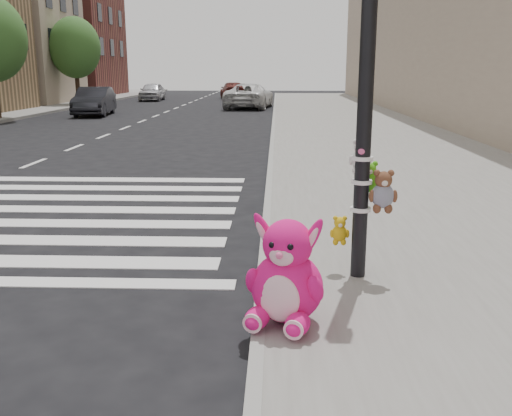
# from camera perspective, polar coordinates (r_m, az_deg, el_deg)

# --- Properties ---
(ground) EXTENTS (120.00, 120.00, 0.00)m
(ground) POSITION_cam_1_polar(r_m,az_deg,el_deg) (5.07, -18.35, -14.64)
(ground) COLOR black
(ground) RESTS_ON ground
(sidewalk_near) EXTENTS (7.00, 80.00, 0.14)m
(sidewalk_near) POSITION_cam_1_polar(r_m,az_deg,el_deg) (14.72, 15.08, 4.36)
(sidewalk_near) COLOR slate
(sidewalk_near) RESTS_ON ground
(curb_edge) EXTENTS (0.12, 80.00, 0.15)m
(curb_edge) POSITION_cam_1_polar(r_m,az_deg,el_deg) (14.34, 1.48, 4.60)
(curb_edge) COLOR gray
(curb_edge) RESTS_ON ground
(bld_far_d) EXTENTS (6.00, 8.00, 10.00)m
(bld_far_d) POSITION_cam_1_polar(r_m,az_deg,el_deg) (42.85, -22.52, 16.30)
(bld_far_d) COLOR tan
(bld_far_d) RESTS_ON ground
(bld_far_e) EXTENTS (6.00, 10.00, 9.00)m
(bld_far_e) POSITION_cam_1_polar(r_m,az_deg,el_deg) (53.07, -17.47, 15.47)
(bld_far_e) COLOR brown
(bld_far_e) RESTS_ON ground
(bld_near) EXTENTS (5.00, 60.00, 10.00)m
(bld_near) POSITION_cam_1_polar(r_m,az_deg,el_deg) (25.85, 23.27, 18.58)
(bld_near) COLOR tan
(bld_near) RESTS_ON ground
(signal_pole) EXTENTS (0.69, 0.49, 4.00)m
(signal_pole) POSITION_cam_1_polar(r_m,az_deg,el_deg) (6.07, 11.05, 8.09)
(signal_pole) COLOR black
(signal_pole) RESTS_ON sidewalk_near
(tree_far_c) EXTENTS (3.20, 3.20, 5.44)m
(tree_far_c) POSITION_cam_1_polar(r_m,az_deg,el_deg) (39.35, -17.66, 15.02)
(tree_far_c) COLOR #382619
(tree_far_c) RESTS_ON sidewalk_far
(pink_bunny) EXTENTS (0.80, 0.88, 1.01)m
(pink_bunny) POSITION_cam_1_polar(r_m,az_deg,el_deg) (5.06, 3.03, -7.12)
(pink_bunny) COLOR #EF147B
(pink_bunny) RESTS_ON sidewalk_near
(red_teddy) EXTENTS (0.16, 0.11, 0.22)m
(red_teddy) POSITION_cam_1_polar(r_m,az_deg,el_deg) (6.73, 2.87, -4.46)
(red_teddy) COLOR red
(red_teddy) RESTS_ON sidewalk_near
(car_dark_far) EXTENTS (1.99, 4.52, 1.44)m
(car_dark_far) POSITION_cam_1_polar(r_m,az_deg,el_deg) (30.94, -15.87, 10.22)
(car_dark_far) COLOR black
(car_dark_far) RESTS_ON ground
(car_white_near) EXTENTS (3.03, 5.56, 1.48)m
(car_white_near) POSITION_cam_1_polar(r_m,az_deg,el_deg) (35.27, -0.68, 11.14)
(car_white_near) COLOR silver
(car_white_near) RESTS_ON ground
(car_maroon_near) EXTENTS (2.51, 4.71, 1.30)m
(car_maroon_near) POSITION_cam_1_polar(r_m,az_deg,el_deg) (46.67, -2.34, 11.66)
(car_maroon_near) COLOR #5D201A
(car_maroon_near) RESTS_ON ground
(car_silver_deep) EXTENTS (1.72, 4.01, 1.35)m
(car_silver_deep) POSITION_cam_1_polar(r_m,az_deg,el_deg) (44.59, -10.34, 11.39)
(car_silver_deep) COLOR #B9B9BE
(car_silver_deep) RESTS_ON ground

